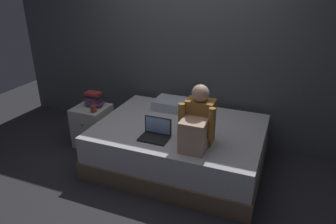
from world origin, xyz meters
The scene contains 9 objects.
ground_plane centered at (0.00, 0.00, 0.00)m, with size 8.00×8.00×0.00m, color #2D2D33.
wall_back centered at (0.00, 1.20, 1.35)m, with size 5.60×0.10×2.70m, color #4C4F54.
bed centered at (0.20, 0.30, 0.27)m, with size 2.00×1.50×0.54m.
nightstand centered at (-1.10, 0.34, 0.28)m, with size 0.44×0.46×0.56m.
person_sitting centered at (0.52, -0.06, 0.79)m, with size 0.39×0.44×0.66m.
laptop centered at (0.05, -0.08, 0.59)m, with size 0.32×0.23×0.22m.
pillow centered at (-0.03, 0.75, 0.60)m, with size 0.56×0.36×0.13m, color silver.
book_stack centered at (-1.08, 0.39, 0.66)m, with size 0.24×0.15×0.20m.
mug centered at (-0.97, 0.22, 0.60)m, with size 0.08×0.08×0.09m, color #933833.
Camera 1 is at (1.32, -2.89, 2.21)m, focal length 33.43 mm.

